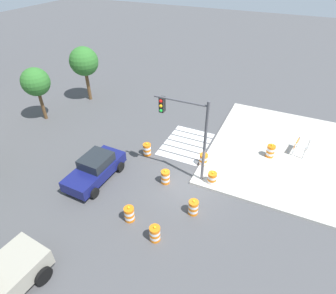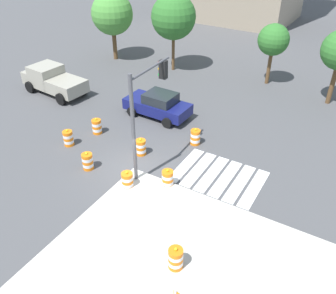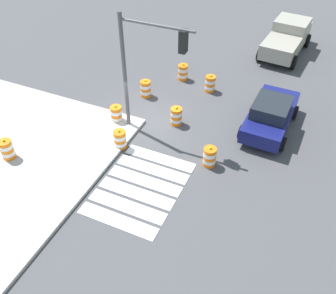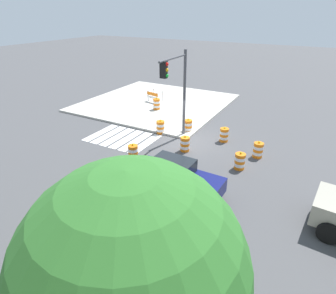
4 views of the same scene
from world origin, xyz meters
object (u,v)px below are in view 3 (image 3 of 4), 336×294
Objects in this scene: traffic_barrel_crosswalk_end at (146,89)px; traffic_light_pole at (147,57)px; traffic_barrel_median_near at (176,116)px; traffic_barrel_opposite_curb at (183,72)px; sports_car at (271,114)px; pickup_truck at (288,37)px; traffic_barrel_on_sidewalk at (7,149)px; traffic_barrel_near_corner at (210,84)px; traffic_barrel_median_far at (210,157)px; traffic_barrel_lane_center at (120,139)px; traffic_barrel_far_curb at (116,115)px.

traffic_light_pole is (2.69, 1.59, 3.46)m from traffic_barrel_crosswalk_end.
traffic_barrel_opposite_curb is (-4.07, -1.33, 0.00)m from traffic_barrel_median_near.
pickup_truck reaches higher than sports_car.
traffic_light_pole is at bearing -63.26° from sports_car.
traffic_barrel_crosswalk_end is 7.68m from traffic_barrel_on_sidewalk.
traffic_barrel_near_corner is at bearing 122.44° from traffic_barrel_crosswalk_end.
traffic_barrel_median_far is at bearing 53.04° from traffic_barrel_crosswalk_end.
traffic_barrel_opposite_curb is at bearing -175.22° from traffic_light_pole.
traffic_barrel_median_near is (1.50, -4.21, -0.36)m from sports_car.
traffic_barrel_opposite_curb is at bearing -148.49° from traffic_barrel_median_far.
traffic_barrel_median_near and traffic_barrel_lane_center have the same top height.
traffic_barrel_opposite_curb is (-5.15, 1.39, 0.00)m from traffic_barrel_far_curb.
traffic_barrel_crosswalk_end is at bearing -34.89° from pickup_truck.
traffic_barrel_median_near is 1.00× the size of traffic_barrel_median_far.
pickup_truck is at bearing 156.19° from traffic_barrel_near_corner.
pickup_truck reaches higher than traffic_barrel_on_sidewalk.
sports_car is 4.02m from traffic_barrel_median_far.
traffic_barrel_lane_center is (4.17, -5.82, -0.36)m from sports_car.
traffic_light_pole is (-4.32, 4.73, 3.31)m from traffic_barrel_on_sidewalk.
traffic_barrel_lane_center is 1.00× the size of traffic_barrel_on_sidewalk.
traffic_barrel_far_curb is (2.58, -6.94, -0.36)m from sports_car.
traffic_barrel_median_far and traffic_barrel_lane_center have the same top height.
traffic_barrel_on_sidewalk is at bearing -67.82° from traffic_barrel_median_far.
traffic_barrel_near_corner and traffic_barrel_median_far have the same top height.
traffic_barrel_near_corner is 10.83m from traffic_barrel_on_sidewalk.
traffic_barrel_near_corner is at bearing 171.79° from traffic_barrel_median_near.
traffic_barrel_on_sidewalk is at bearing -30.29° from pickup_truck.
pickup_truck is at bearing 158.91° from traffic_light_pole.
traffic_barrel_crosswalk_end is at bearing -57.56° from traffic_barrel_near_corner.
traffic_barrel_opposite_curb is (-2.45, 1.16, 0.00)m from traffic_barrel_crosswalk_end.
traffic_barrel_median_far is at bearing 97.99° from traffic_barrel_lane_center.
traffic_barrel_near_corner is (-2.02, -3.70, -0.36)m from sports_car.
pickup_truck is 5.20× the size of traffic_barrel_opposite_curb.
traffic_barrel_near_corner and traffic_barrel_lane_center have the same top height.
traffic_light_pole is (-0.01, 1.82, 3.46)m from traffic_barrel_far_curb.
pickup_truck is 7.64m from traffic_barrel_opposite_curb.
traffic_barrel_on_sidewalk is 7.20m from traffic_light_pole.
traffic_barrel_on_sidewalk is (2.72, -4.01, 0.15)m from traffic_barrel_lane_center.
traffic_barrel_crosswalk_end is 1.00× the size of traffic_barrel_on_sidewalk.
traffic_barrel_crosswalk_end is at bearing -91.00° from sports_car.
traffic_barrel_on_sidewalk is 0.19× the size of traffic_light_pole.
sports_car is 4.27× the size of traffic_barrel_median_near.
sports_car is 4.27× the size of traffic_barrel_crosswalk_end.
sports_car is 4.27× the size of traffic_barrel_on_sidewalk.
traffic_barrel_lane_center is at bearing -18.93° from traffic_barrel_near_corner.
traffic_barrel_median_far is at bearing 49.42° from traffic_barrel_median_near.
traffic_barrel_far_curb is 5.34m from traffic_barrel_opposite_curb.
traffic_barrel_crosswalk_end is at bearing 175.03° from traffic_barrel_far_curb.
traffic_barrel_median_far is at bearing 19.02° from traffic_barrel_near_corner.
traffic_barrel_median_near is 4.28m from traffic_barrel_opposite_curb.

